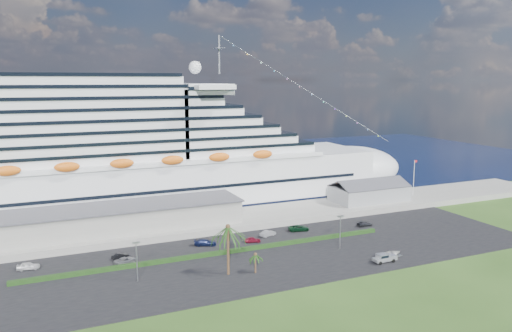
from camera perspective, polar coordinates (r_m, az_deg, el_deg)
name	(u,v)px	position (r m, az deg, el deg)	size (l,w,h in m)	color
ground	(280,274)	(106.85, 2.74, -12.25)	(420.00, 420.00, 0.00)	#2A4818
asphalt_lot	(258,257)	(116.10, 0.28, -10.37)	(140.00, 38.00, 0.12)	black
wharf	(216,221)	(141.51, -4.55, -6.31)	(240.00, 20.00, 1.80)	gray
water	(149,172)	(226.55, -12.10, -0.62)	(420.00, 160.00, 0.02)	black
cruise_ship	(122,159)	(155.97, -15.07, 0.83)	(191.00, 38.00, 54.00)	silver
terminal_building	(125,217)	(134.61, -14.71, -5.64)	(61.00, 15.00, 6.30)	gray
port_shed	(369,193)	(164.60, 12.80, -2.98)	(24.00, 12.31, 7.37)	gray
flagpole	(414,176)	(175.05, 17.61, -1.15)	(1.08, 0.16, 12.00)	silver
hedge	(218,253)	(117.52, -4.35, -9.88)	(88.00, 1.10, 0.90)	black
lamp_post_left	(137,256)	(103.87, -13.49, -10.02)	(1.60, 0.35, 8.27)	gray
lamp_post_right	(340,228)	(121.15, 9.61, -7.01)	(1.60, 0.35, 8.27)	gray
palm_tall	(228,232)	(103.43, -3.23, -7.59)	(8.82, 8.82, 11.13)	#47301E
palm_short	(255,257)	(105.85, -0.07, -10.33)	(3.53, 3.53, 4.56)	#47301E
parked_car_0	(28,266)	(118.98, -24.59, -10.35)	(1.87, 4.64, 1.58)	silver
parked_car_1	(120,256)	(118.78, -15.27, -9.90)	(1.34, 3.84, 1.27)	black
parked_car_2	(125,260)	(115.69, -14.70, -10.38)	(2.30, 4.98, 1.38)	gray
parked_car_3	(205,242)	(123.96, -5.82, -8.68)	(2.21, 5.44, 1.58)	#11193D
parked_car_4	(253,240)	(125.69, -0.39, -8.42)	(1.61, 4.01, 1.37)	maroon
parked_car_5	(268,233)	(130.47, 1.37, -7.70)	(1.59, 4.56, 1.50)	#95989C
parked_car_6	(299,228)	(135.32, 4.91, -7.08)	(2.58, 5.60, 1.56)	black
parked_car_7	(365,224)	(142.23, 12.31, -6.47)	(1.89, 4.64, 1.35)	black
pickup_truck	(384,258)	(116.08, 14.46, -10.10)	(5.61, 2.25, 1.97)	black
boat_trailer	(392,254)	(118.58, 15.28, -9.67)	(6.24, 4.51, 1.74)	gray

